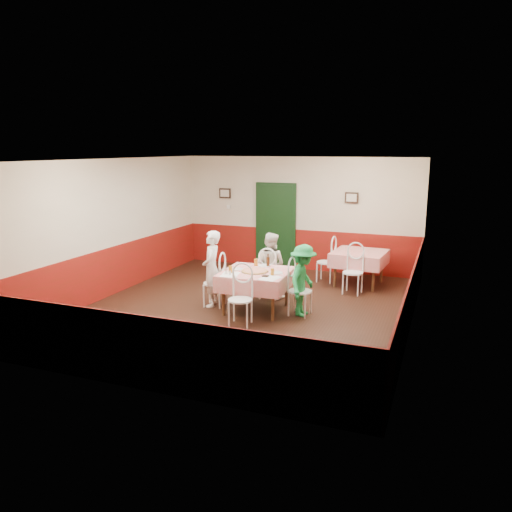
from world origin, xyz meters
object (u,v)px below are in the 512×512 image
(chair_second_b, at_px, (353,273))
(diner_right, at_px, (303,280))
(second_table, at_px, (359,268))
(chair_right, at_px, (300,291))
(chair_second_a, at_px, (326,262))
(pizza, at_px, (255,271))
(diner_left, at_px, (212,269))
(wallet, at_px, (266,276))
(chair_far, at_px, (269,276))
(main_table, at_px, (256,291))
(diner_far, at_px, (270,265))
(chair_near, at_px, (240,300))
(beer_bottle, at_px, (268,261))
(glass_c, at_px, (256,262))
(glass_b, at_px, (272,272))
(chair_left, at_px, (214,283))
(glass_a, at_px, (231,269))

(chair_second_b, relative_size, diner_right, 0.68)
(second_table, xyz_separation_m, chair_right, (-0.65, -2.47, 0.08))
(second_table, distance_m, chair_second_a, 0.75)
(chair_second_b, xyz_separation_m, diner_right, (-0.60, -1.72, 0.21))
(pizza, distance_m, diner_left, 0.90)
(wallet, bearing_deg, pizza, 137.76)
(chair_far, distance_m, wallet, 1.25)
(diner_left, relative_size, diner_right, 1.12)
(main_table, relative_size, diner_left, 0.83)
(chair_second_a, relative_size, diner_far, 0.67)
(chair_near, xyz_separation_m, beer_bottle, (0.05, 1.27, 0.43))
(main_table, bearing_deg, chair_right, 2.49)
(second_table, height_order, pizza, pizza)
(chair_second_b, distance_m, pizza, 2.38)
(pizza, height_order, beer_bottle, beer_bottle)
(chair_right, relative_size, chair_near, 1.00)
(glass_c, bearing_deg, second_table, 51.71)
(glass_b, relative_size, diner_far, 0.09)
(chair_second_b, relative_size, beer_bottle, 3.90)
(chair_near, bearing_deg, diner_far, 84.79)
(second_table, distance_m, chair_left, 3.46)
(chair_second_a, bearing_deg, pizza, -11.75)
(chair_far, xyz_separation_m, diner_left, (-0.86, -0.89, 0.29))
(glass_c, relative_size, wallet, 1.19)
(beer_bottle, bearing_deg, diner_far, 104.75)
(chair_far, height_order, pizza, chair_far)
(chair_left, distance_m, glass_b, 1.30)
(chair_left, distance_m, chair_near, 1.20)
(chair_near, bearing_deg, chair_right, 39.79)
(chair_near, distance_m, diner_right, 1.26)
(glass_c, height_order, beer_bottle, beer_bottle)
(main_table, relative_size, wallet, 11.09)
(pizza, xyz_separation_m, glass_c, (-0.16, 0.47, 0.05))
(chair_second_a, xyz_separation_m, pizza, (-0.75, -2.57, 0.33))
(chair_near, distance_m, chair_second_a, 3.43)
(chair_left, relative_size, diner_left, 0.61)
(chair_far, distance_m, glass_a, 1.25)
(diner_far, bearing_deg, wallet, 112.93)
(glass_a, bearing_deg, chair_near, -52.77)
(second_table, distance_m, diner_far, 2.25)
(diner_left, bearing_deg, glass_c, 105.78)
(chair_second_b, bearing_deg, second_table, 94.58)
(diner_left, bearing_deg, second_table, 121.21)
(glass_c, bearing_deg, diner_far, 76.11)
(glass_a, relative_size, diner_left, 0.09)
(chair_far, bearing_deg, glass_b, 106.60)
(pizza, bearing_deg, glass_a, -149.59)
(diner_right, bearing_deg, pizza, 98.53)
(chair_second_a, height_order, diner_far, diner_far)
(second_table, xyz_separation_m, diner_left, (-2.40, -2.55, 0.36))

